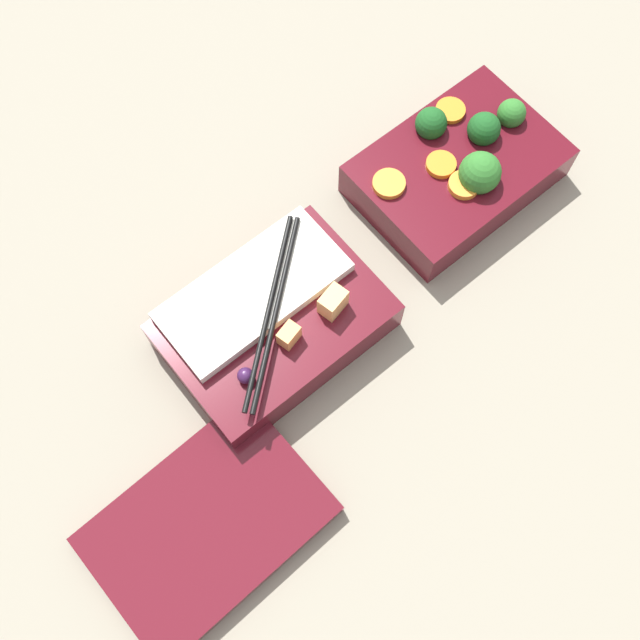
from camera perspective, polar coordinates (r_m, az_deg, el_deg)
The scene contains 4 objects.
ground_plane at distance 0.78m, azimuth 2.93°, elevation 4.63°, with size 3.00×3.00×0.00m, color gray.
bento_tray_vegetable at distance 0.81m, azimuth 10.51°, elevation 11.35°, with size 0.21×0.14×0.08m.
bento_tray_rice at distance 0.72m, azimuth -3.63°, elevation -0.08°, with size 0.21×0.14×0.07m.
bento_lid at distance 0.70m, azimuth -8.54°, elevation -15.15°, with size 0.20×0.14×0.02m, color #510F19.
Camera 1 is at (0.25, 0.24, 0.70)m, focal length 42.00 mm.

